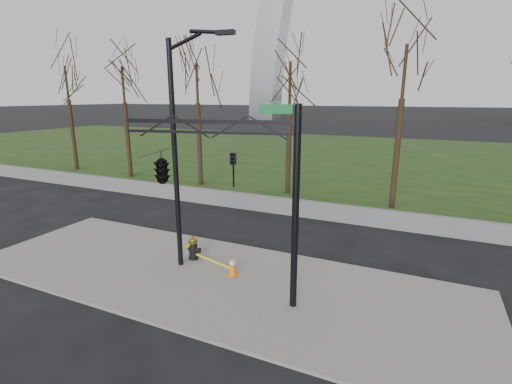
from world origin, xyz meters
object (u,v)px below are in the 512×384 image
at_px(traffic_signal_mast, 186,168).
at_px(traffic_cone, 232,266).
at_px(fire_hydrant, 194,248).
at_px(street_light, 180,141).

bearing_deg(traffic_signal_mast, traffic_cone, 57.70).
distance_m(fire_hydrant, traffic_cone, 2.07).
xyz_separation_m(fire_hydrant, street_light, (0.05, -0.58, 4.16)).
relative_size(fire_hydrant, traffic_cone, 1.38).
xyz_separation_m(traffic_cone, traffic_signal_mast, (-0.61, -1.62, 3.70)).
relative_size(fire_hydrant, traffic_signal_mast, 0.16).
relative_size(fire_hydrant, street_light, 0.12).
relative_size(street_light, traffic_signal_mast, 1.37).
distance_m(fire_hydrant, street_light, 4.20).
height_order(fire_hydrant, traffic_signal_mast, traffic_signal_mast).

